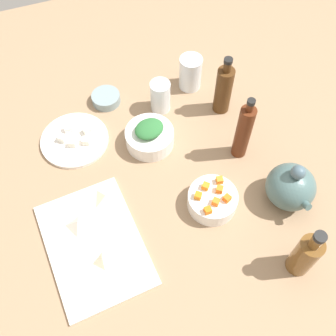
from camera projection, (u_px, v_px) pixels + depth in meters
tabletop at (168, 180)px, 119.70cm from camera, size 190.00×190.00×3.00cm
cutting_board at (94, 244)px, 106.73cm from camera, size 35.94×26.50×1.00cm
plate_tofu at (75, 140)px, 124.85cm from camera, size 21.01×21.01×1.20cm
bowl_greens at (150, 137)px, 122.69cm from camera, size 14.84×14.84×5.53cm
bowl_carrots at (212, 200)px, 111.41cm from camera, size 13.83×13.83×5.16cm
bowl_small_side at (106, 98)px, 132.69cm from camera, size 9.38×9.38×3.14cm
teapot at (291, 187)px, 109.42cm from camera, size 15.41×13.55×15.74cm
bottle_0 at (224, 89)px, 124.88cm from camera, size 5.33×5.33×21.38cm
bottle_1 at (243, 132)px, 114.42cm from camera, size 4.51×4.51×23.61cm
bottle_2 at (305, 255)px, 97.56cm from camera, size 6.00×6.00×19.71cm
drinking_glass_0 at (160, 96)px, 127.91cm from camera, size 6.45×6.45×11.04cm
drinking_glass_1 at (190, 73)px, 132.93cm from camera, size 7.49×7.49×11.80cm
carrot_cube_0 at (206, 186)px, 109.82cm from camera, size 2.55×2.55×1.80cm
carrot_cube_1 at (216, 202)px, 107.26cm from camera, size 2.55×2.55×1.80cm
carrot_cube_2 at (198, 196)px, 108.24cm from camera, size 2.53×2.53×1.80cm
carrot_cube_3 at (208, 210)px, 105.92cm from camera, size 1.80×1.80×1.80cm
carrot_cube_4 at (220, 189)px, 109.29cm from camera, size 2.51×2.51×1.80cm
carrot_cube_5 at (227, 198)px, 107.82cm from camera, size 2.37×2.37×1.80cm
carrot_cube_6 at (220, 180)px, 110.83cm from camera, size 2.07×2.07×1.80cm
chopped_greens_mound at (149, 129)px, 119.04cm from camera, size 9.52×10.58×3.09cm
tofu_cube_0 at (68, 129)px, 125.02cm from camera, size 2.41×2.41×2.20cm
tofu_cube_1 at (72, 143)px, 122.13cm from camera, size 2.89×2.89×2.20cm
tofu_cube_2 at (87, 131)px, 124.67cm from camera, size 2.58×2.58×2.20cm
tofu_cube_3 at (62, 138)px, 123.13cm from camera, size 3.10×3.10×2.20cm
tofu_cube_4 at (86, 141)px, 122.55cm from camera, size 2.93×2.93×2.20cm
dumpling_0 at (103, 259)px, 102.52cm from camera, size 4.10×4.60×2.93cm
dumpling_1 at (78, 224)px, 107.85cm from camera, size 6.84×7.21×2.73cm
dumpling_2 at (106, 197)px, 112.51cm from camera, size 7.78×7.67×2.10cm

